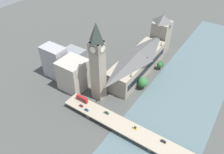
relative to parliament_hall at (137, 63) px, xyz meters
name	(u,v)px	position (x,y,z in m)	size (l,w,h in m)	color
ground_plane	(145,81)	(-14.88, 8.00, -12.75)	(600.00, 600.00, 0.00)	#424442
river_water	(183,96)	(-54.02, 8.00, -12.60)	(66.28, 360.00, 0.30)	#4C6066
parliament_hall	(137,63)	(0.00, 0.00, 0.00)	(24.24, 85.60, 25.63)	gray
clock_tower	(98,62)	(11.00, 51.84, 26.87)	(11.25, 11.25, 74.33)	gray
victoria_tower	(161,33)	(0.06, -56.29, 9.80)	(18.98, 18.98, 49.08)	gray
road_bridge	(153,142)	(-54.02, 72.26, -8.62)	(164.56, 14.78, 5.05)	gray
double_decker_bus_mid	(82,99)	(16.74, 69.29, -4.97)	(11.66, 2.56, 4.95)	red
car_northbound_lead	(106,113)	(-9.50, 69.25, -7.00)	(4.66, 1.91, 1.40)	#2D5638
car_northbound_mid	(86,110)	(6.38, 76.05, -7.04)	(4.02, 1.79, 1.29)	navy
car_northbound_tail	(81,106)	(13.19, 74.98, -7.00)	(4.03, 1.85, 1.39)	maroon
car_southbound_lead	(163,141)	(-60.13, 68.65, -7.00)	(4.05, 1.86, 1.37)	black
car_southbound_mid	(135,128)	(-36.76, 69.42, -7.02)	(3.83, 1.83, 1.34)	gold
city_block_west	(55,62)	(66.48, 51.05, 4.34)	(24.14, 14.85, 34.16)	#939399
city_block_center	(74,74)	(39.35, 53.92, 2.32)	(23.96, 23.71, 30.13)	#A39E93
city_block_east	(73,62)	(57.02, 36.11, -0.12)	(21.37, 22.42, 25.24)	slate
tree_embankment_near	(160,65)	(-17.77, -19.10, -6.63)	(6.59, 6.59, 9.44)	brown
tree_embankment_mid	(143,82)	(-16.68, 19.11, -5.49)	(9.84, 9.84, 12.18)	brown
tree_embankment_far	(161,64)	(-18.09, -20.03, -6.53)	(6.88, 6.88, 9.68)	brown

